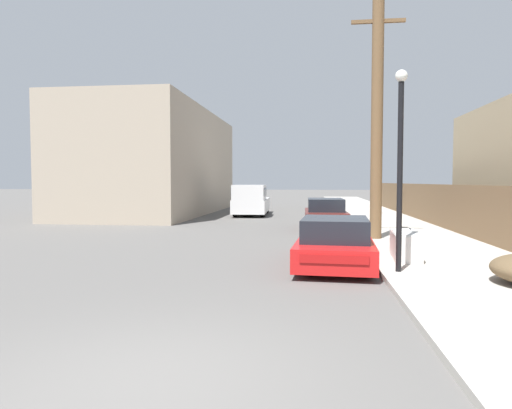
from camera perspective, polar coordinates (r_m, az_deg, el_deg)
The scene contains 11 objects.
ground_plane at distance 5.19m, azimuth -13.56°, elevation -20.95°, with size 220.00×220.00×0.00m, color #595654.
sidewalk_curb at distance 28.25m, azimuth 14.34°, elevation -1.31°, with size 4.20×63.00×0.12m, color #ADA89E.
discarded_fridge at distance 12.33m, azimuth 18.17°, elevation -4.82°, with size 0.78×1.79×0.72m.
parked_sports_car_red at distance 11.58m, azimuth 9.85°, elevation -4.77°, with size 2.06×4.55×1.21m.
car_parked_mid at distance 20.11m, azimuth 8.65°, elevation -1.29°, with size 1.83×4.28×1.35m.
pickup_truck at distance 27.87m, azimuth -0.64°, elevation 0.53°, with size 2.17×5.70×1.88m.
utility_pole at distance 16.42m, azimuth 14.89°, elevation 10.51°, with size 1.80×0.40×8.22m.
street_lamp at distance 10.40m, azimuth 17.58°, elevation 5.97°, with size 0.26×0.26×4.37m.
wooden_fence at distance 22.67m, azimuth 21.20°, elevation 0.06°, with size 0.08×33.52×1.84m, color brown.
building_left_block at distance 30.78m, azimuth -12.15°, elevation 5.11°, with size 7.00×16.67×6.61m, color tan.
pedestrian at distance 28.83m, azimuth 14.95°, elevation 0.65°, with size 0.34×0.34×1.72m.
Camera 1 is at (1.69, -4.44, 2.09)m, focal length 32.00 mm.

